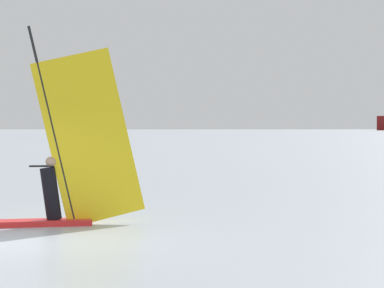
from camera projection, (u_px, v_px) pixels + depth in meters
ground_plane at (20, 244)px, 15.72m from camera, size 4000.00×4000.00×0.00m
windsurfer at (64, 174)px, 18.72m from camera, size 3.19×2.19×4.25m
small_sailboat at (71, 134)px, 167.09m from camera, size 6.64×9.11×9.74m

